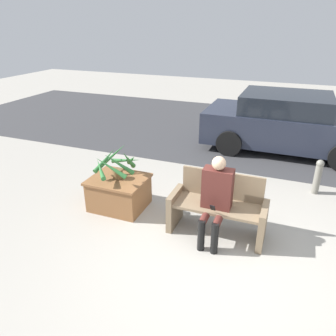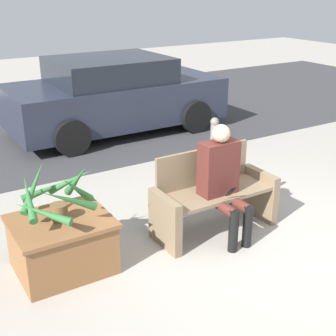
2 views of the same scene
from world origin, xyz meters
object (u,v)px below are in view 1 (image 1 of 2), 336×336
potted_plant (117,163)px  bollard_post (318,176)px  planter_box (119,192)px  bench (218,208)px  person_seated (216,195)px  parked_car (287,123)px

potted_plant → bollard_post: bearing=29.1°
planter_box → bench: bearing=-3.5°
bench → person_seated: bearing=-93.2°
person_seated → potted_plant: person_seated is taller
planter_box → parked_car: (2.46, 3.97, 0.40)m
person_seated → bench: bearing=86.8°
planter_box → bollard_post: 3.64m
bench → potted_plant: (-1.75, 0.11, 0.40)m
bench → bollard_post: bearing=52.8°
planter_box → parked_car: size_ratio=0.24×
bollard_post → potted_plant: bearing=-150.9°
person_seated → planter_box: bearing=170.9°
person_seated → potted_plant: 1.77m
bench → potted_plant: size_ratio=1.74×
person_seated → parked_car: 4.31m
potted_plant → parked_car: 4.67m
potted_plant → parked_car: size_ratio=0.21×
parked_car → bench: bearing=-100.0°
potted_plant → parked_car: (2.47, 3.96, -0.12)m
bench → bollard_post: bench is taller
planter_box → parked_car: bearing=58.2°
potted_plant → bench: bearing=-3.6°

